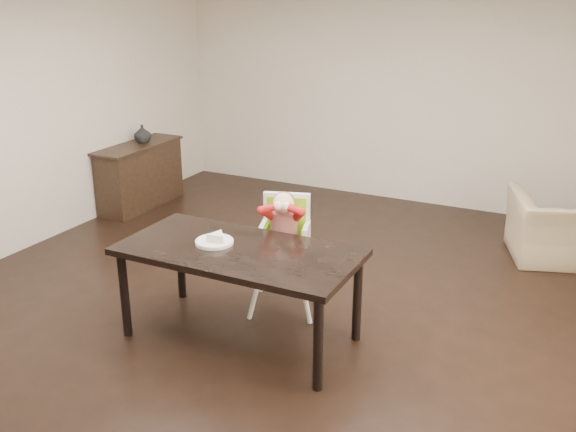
{
  "coord_description": "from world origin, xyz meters",
  "views": [
    {
      "loc": [
        2.26,
        -4.23,
        2.6
      ],
      "look_at": [
        0.11,
        0.08,
        0.87
      ],
      "focal_mm": 40.0,
      "sensor_mm": 36.0,
      "label": 1
    }
  ],
  "objects_px": {
    "armchair": "(568,218)",
    "sideboard": "(140,175)",
    "high_chair": "(284,226)",
    "dining_table": "(239,258)"
  },
  "relations": [
    {
      "from": "armchair",
      "to": "high_chair",
      "type": "bearing_deg",
      "value": 26.81
    },
    {
      "from": "high_chair",
      "to": "sideboard",
      "type": "height_order",
      "value": "high_chair"
    },
    {
      "from": "armchair",
      "to": "sideboard",
      "type": "xyz_separation_m",
      "value": [
        -4.87,
        -0.53,
        -0.05
      ]
    },
    {
      "from": "high_chair",
      "to": "sideboard",
      "type": "relative_size",
      "value": 0.82
    },
    {
      "from": "high_chair",
      "to": "armchair",
      "type": "xyz_separation_m",
      "value": [
        2.06,
        2.12,
        -0.28
      ]
    },
    {
      "from": "high_chair",
      "to": "sideboard",
      "type": "xyz_separation_m",
      "value": [
        -2.8,
        1.59,
        -0.33
      ]
    },
    {
      "from": "high_chair",
      "to": "dining_table",
      "type": "bearing_deg",
      "value": -113.92
    },
    {
      "from": "dining_table",
      "to": "sideboard",
      "type": "bearing_deg",
      "value": 140.98
    },
    {
      "from": "high_chair",
      "to": "armchair",
      "type": "relative_size",
      "value": 1.0
    },
    {
      "from": "dining_table",
      "to": "sideboard",
      "type": "distance_m",
      "value": 3.53
    }
  ]
}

